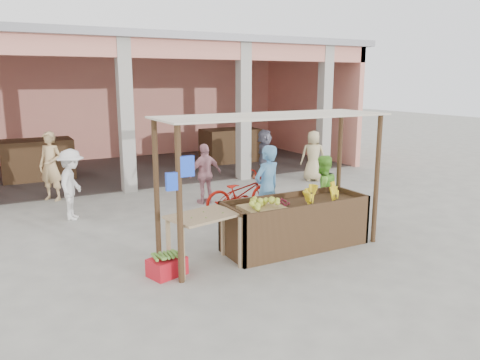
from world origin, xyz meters
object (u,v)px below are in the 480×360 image
motorcycle (241,192)px  red_crate (167,267)px  vendor_blue (267,186)px  vendor_green (322,189)px  fruit_stall (295,226)px  side_table (204,223)px

motorcycle → red_crate: bearing=131.4°
vendor_blue → motorcycle: vendor_blue is taller
red_crate → vendor_green: vendor_green is taller
fruit_stall → vendor_blue: (0.03, 1.04, 0.52)m
red_crate → side_table: bearing=-14.0°
red_crate → fruit_stall: bearing=-14.9°
fruit_stall → vendor_green: 1.44m
fruit_stall → side_table: (-1.81, -0.07, 0.33)m
vendor_green → motorcycle: 1.95m
vendor_blue → red_crate: bearing=9.4°
fruit_stall → vendor_green: vendor_green is taller
red_crate → motorcycle: bearing=26.2°
vendor_blue → vendor_green: bearing=150.4°
side_table → vendor_blue: (1.84, 1.11, 0.18)m
side_table → motorcycle: size_ratio=0.67×
fruit_stall → side_table: bearing=-177.8°
fruit_stall → vendor_blue: bearing=88.3°
side_table → vendor_green: size_ratio=0.79×
motorcycle → fruit_stall: bearing=173.5°
fruit_stall → vendor_blue: 1.16m
side_table → motorcycle: (1.98, 2.48, -0.26)m
side_table → vendor_green: (2.97, 0.82, 0.04)m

